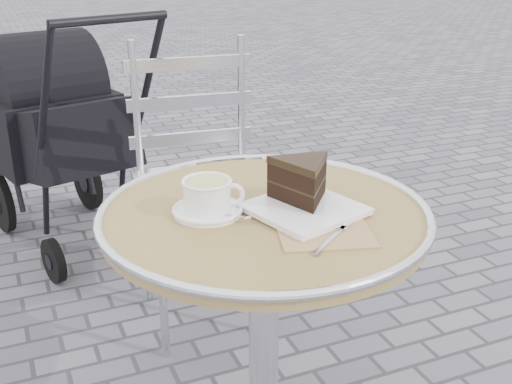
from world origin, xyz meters
name	(u,v)px	position (x,y,z in m)	size (l,w,h in m)	color
cafe_table	(264,277)	(0.00, 0.00, 0.57)	(0.72, 0.72, 0.74)	silver
cappuccino_set	(208,199)	(-0.12, 0.03, 0.76)	(0.15, 0.16, 0.07)	white
cake_plate_set	(304,187)	(0.08, -0.02, 0.78)	(0.25, 0.34, 0.11)	#A87D5C
bistro_chair	(197,151)	(0.11, 0.83, 0.60)	(0.47, 0.47, 0.96)	silver
baby_stroller	(58,138)	(-0.27, 1.61, 0.47)	(0.69, 1.08, 1.04)	black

